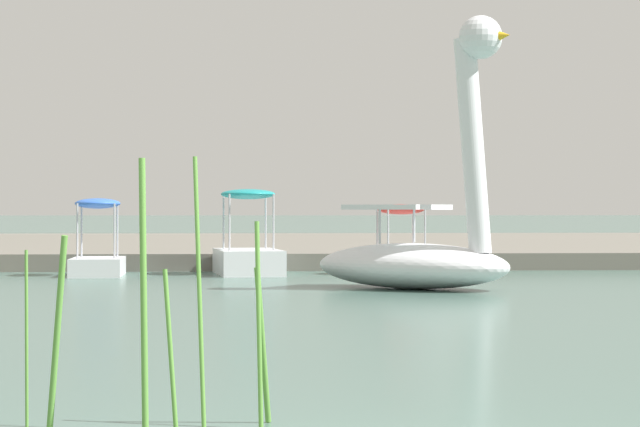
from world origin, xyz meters
TOP-DOWN VIEW (x-y plane):
  - shore_bank_far at (0.00, 32.29)m, footprint 120.33×23.20m
  - swan_boat at (2.82, 14.66)m, footprint 3.71×3.36m
  - pedal_boat_red at (3.10, 19.29)m, footprint 1.36×1.98m
  - pedal_boat_teal at (0.10, 19.52)m, footprint 1.43×2.48m
  - pedal_boat_blue at (-2.80, 19.16)m, footprint 1.01×1.85m
  - reed_clump_foreground at (-1.05, 1.53)m, footprint 2.59×1.07m

SIDE VIEW (x-z plane):
  - shore_bank_far at x=0.00m, z-range 0.00..0.36m
  - pedal_boat_red at x=3.10m, z-range -0.28..1.11m
  - pedal_boat_blue at x=-2.80m, z-range -0.30..1.20m
  - pedal_boat_teal at x=0.10m, z-range -0.35..1.33m
  - reed_clump_foreground at x=-1.05m, z-range -0.21..1.37m
  - swan_boat at x=2.82m, z-range -1.33..2.97m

